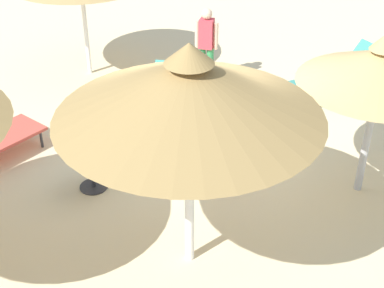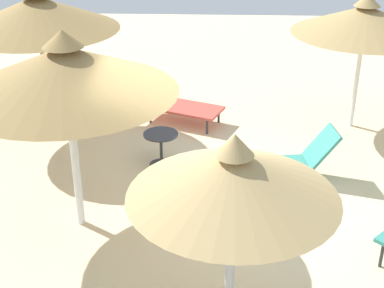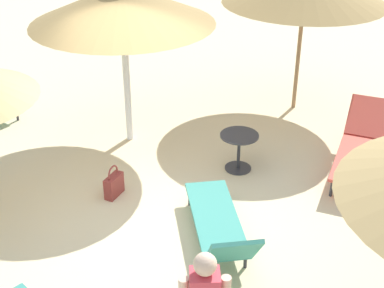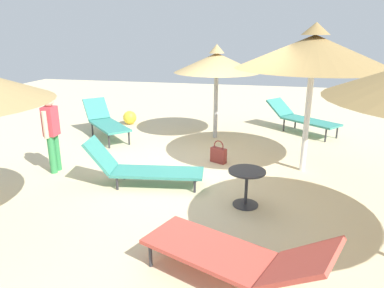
% 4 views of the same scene
% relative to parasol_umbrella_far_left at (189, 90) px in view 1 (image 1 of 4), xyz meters
% --- Properties ---
extents(ground, '(24.00, 24.00, 0.10)m').
position_rel_parasol_umbrella_far_left_xyz_m(ground, '(0.39, -1.70, -2.36)').
color(ground, beige).
extents(parasol_umbrella_far_left, '(2.86, 2.86, 2.82)m').
position_rel_parasol_umbrella_far_left_xyz_m(parasol_umbrella_far_left, '(0.00, 0.00, 0.00)').
color(parasol_umbrella_far_left, white).
rests_on(parasol_umbrella_far_left, ground).
extents(parasol_umbrella_back, '(2.12, 2.12, 2.37)m').
position_rel_parasol_umbrella_far_left_xyz_m(parasol_umbrella_back, '(-1.91, -2.07, -0.39)').
color(parasol_umbrella_back, '#B2B2B7').
rests_on(parasol_umbrella_back, ground).
extents(lounge_chair_near_right, '(0.84, 2.12, 0.85)m').
position_rel_parasol_umbrella_far_left_xyz_m(lounge_chair_near_right, '(1.38, -2.89, -1.97)').
color(lounge_chair_near_right, teal).
rests_on(lounge_chair_near_right, ground).
extents(lounge_chair_near_left, '(1.80, 1.81, 0.91)m').
position_rel_parasol_umbrella_far_left_xyz_m(lounge_chair_near_left, '(-1.27, -4.85, -1.86)').
color(lounge_chair_near_left, teal).
rests_on(lounge_chair_near_left, ground).
extents(person_standing_center, '(0.45, 0.23, 1.51)m').
position_rel_parasol_umbrella_far_left_xyz_m(person_standing_center, '(1.13, -4.78, -1.46)').
color(person_standing_center, '#338C4C').
rests_on(person_standing_center, ground).
extents(handbag, '(0.27, 0.36, 0.49)m').
position_rel_parasol_umbrella_far_left_xyz_m(handbag, '(-0.07, -1.71, -2.13)').
color(handbag, maroon).
rests_on(handbag, ground).
extents(side_table_round, '(0.59, 0.59, 0.60)m').
position_rel_parasol_umbrella_far_left_xyz_m(side_table_round, '(1.76, -0.99, -1.90)').
color(side_table_round, '#2D2D33').
rests_on(side_table_round, ground).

